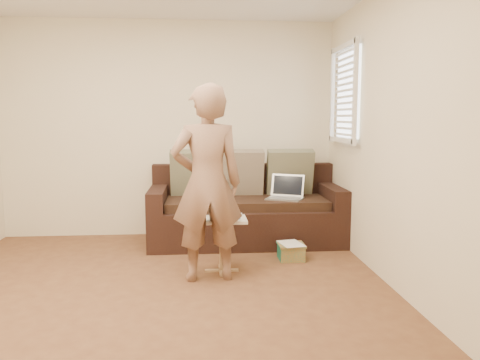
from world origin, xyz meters
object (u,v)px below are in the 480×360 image
(drinking_glass, at_px, (202,210))
(laptop_silver, at_px, (285,199))
(laptop_white, at_px, (214,199))
(striped_box, at_px, (291,251))
(person, at_px, (207,183))
(sofa, at_px, (246,206))
(side_table, at_px, (222,245))

(drinking_glass, bearing_deg, laptop_silver, 41.99)
(laptop_white, xyz_separation_m, striped_box, (0.76, -0.69, -0.44))
(person, bearing_deg, laptop_white, -100.85)
(sofa, height_order, laptop_white, sofa)
(laptop_white, height_order, drinking_glass, same)
(laptop_white, height_order, side_table, laptop_white)
(sofa, relative_size, person, 1.26)
(laptop_silver, distance_m, striped_box, 0.75)
(person, relative_size, drinking_glass, 14.51)
(laptop_white, bearing_deg, sofa, 4.48)
(drinking_glass, bearing_deg, person, -82.00)
(laptop_white, relative_size, side_table, 0.60)
(side_table, bearing_deg, drinking_glass, 151.88)
(sofa, relative_size, laptop_white, 7.12)
(laptop_silver, height_order, person, person)
(laptop_white, xyz_separation_m, side_table, (0.04, -1.02, -0.26))
(laptop_silver, bearing_deg, side_table, -103.00)
(sofa, distance_m, laptop_silver, 0.46)
(laptop_silver, xyz_separation_m, side_table, (-0.76, -0.94, -0.26))
(laptop_silver, relative_size, side_table, 0.76)
(striped_box, bearing_deg, laptop_silver, 86.46)
(laptop_white, relative_size, striped_box, 1.15)
(sofa, xyz_separation_m, laptop_silver, (0.43, -0.12, 0.10))
(laptop_white, relative_size, person, 0.18)
(laptop_silver, xyz_separation_m, striped_box, (-0.04, -0.62, -0.44))
(laptop_silver, xyz_separation_m, drinking_glass, (-0.94, -0.84, 0.05))
(laptop_white, bearing_deg, drinking_glass, -101.18)
(sofa, distance_m, laptop_white, 0.38)
(laptop_silver, bearing_deg, striped_box, -67.40)
(sofa, distance_m, striped_box, 0.90)
(striped_box, bearing_deg, sofa, 118.06)
(side_table, distance_m, striped_box, 0.81)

